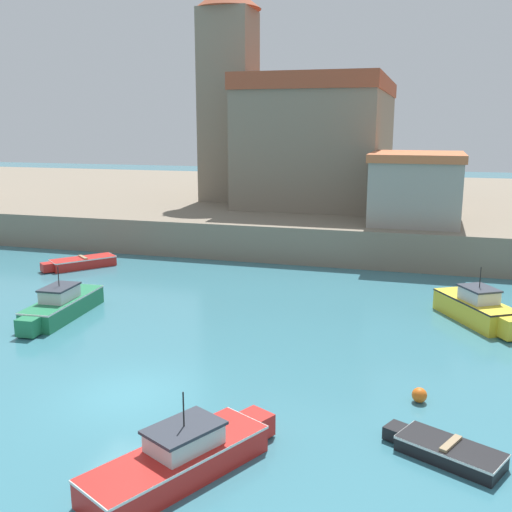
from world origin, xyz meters
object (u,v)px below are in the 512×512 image
object	(u,v)px
dinghy_black_3	(446,450)
motorboat_green_4	(61,305)
dinghy_red_2	(81,262)
church	(309,133)
mooring_buoy	(419,395)
motorboat_red_0	(183,457)
harbor_shed_far_end	(416,187)
motorboat_yellow_1	(477,309)

from	to	relation	value
dinghy_black_3	motorboat_green_4	bearing A→B (deg)	155.96
dinghy_red_2	church	xyz separation A→B (m)	(10.12, 18.82, 7.48)
dinghy_black_3	mooring_buoy	bearing A→B (deg)	103.39
dinghy_black_3	mooring_buoy	xyz separation A→B (m)	(-0.74, 3.13, 0.00)
motorboat_red_0	dinghy_red_2	xyz separation A→B (m)	(-14.60, 18.57, -0.16)
harbor_shed_far_end	dinghy_black_3	bearing A→B (deg)	-86.04
motorboat_yellow_1	mooring_buoy	bearing A→B (deg)	-104.23
motorboat_yellow_1	church	xyz separation A→B (m)	(-12.23, 22.89, 7.19)
motorboat_red_0	motorboat_green_4	bearing A→B (deg)	135.54
motorboat_green_4	mooring_buoy	world-z (taller)	motorboat_green_4
dinghy_black_3	church	bearing A→B (deg)	107.19
dinghy_black_3	motorboat_yellow_1	bearing A→B (deg)	82.92
dinghy_red_2	mooring_buoy	size ratio (longest dim) A/B	8.56
dinghy_red_2	church	size ratio (longest dim) A/B	0.22
motorboat_green_4	church	size ratio (longest dim) A/B	0.31
mooring_buoy	dinghy_black_3	bearing A→B (deg)	-76.61
motorboat_green_4	mooring_buoy	size ratio (longest dim) A/B	11.85
harbor_shed_far_end	mooring_buoy	bearing A→B (deg)	-87.43
dinghy_black_3	motorboat_green_4	distance (m)	17.97
motorboat_red_0	harbor_shed_far_end	distance (m)	28.19
motorboat_red_0	dinghy_black_3	size ratio (longest dim) A/B	1.71
dinghy_red_2	dinghy_black_3	bearing A→B (deg)	-37.38
dinghy_black_3	motorboat_green_4	size ratio (longest dim) A/B	0.57
motorboat_red_0	mooring_buoy	size ratio (longest dim) A/B	11.66
motorboat_red_0	dinghy_black_3	bearing A→B (deg)	22.61
mooring_buoy	motorboat_red_0	bearing A→B (deg)	-133.96
dinghy_red_2	motorboat_red_0	bearing A→B (deg)	-51.83
dinghy_red_2	motorboat_green_4	bearing A→B (deg)	-62.62
motorboat_yellow_1	dinghy_red_2	bearing A→B (deg)	169.68
church	mooring_buoy	bearing A→B (deg)	-72.44
dinghy_black_3	church	xyz separation A→B (m)	(-10.76, 34.77, 7.57)
dinghy_black_3	harbor_shed_far_end	bearing A→B (deg)	93.96
motorboat_red_0	motorboat_yellow_1	size ratio (longest dim) A/B	1.14
dinghy_red_2	dinghy_black_3	xyz separation A→B (m)	(20.88, -15.95, -0.09)
motorboat_red_0	dinghy_black_3	world-z (taller)	motorboat_red_0
motorboat_yellow_1	church	distance (m)	26.93
harbor_shed_far_end	motorboat_red_0	bearing A→B (deg)	-99.41
dinghy_black_3	mooring_buoy	world-z (taller)	dinghy_black_3
motorboat_red_0	motorboat_green_4	distance (m)	14.19
dinghy_black_3	church	distance (m)	37.17
mooring_buoy	harbor_shed_far_end	world-z (taller)	harbor_shed_far_end
mooring_buoy	harbor_shed_far_end	distance (m)	22.22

